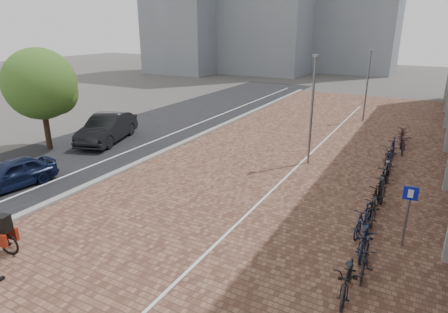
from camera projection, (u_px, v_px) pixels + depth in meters
ground at (134, 248)px, 12.15m from camera, size 140.00×140.00×0.00m
plaza_brick at (307, 153)px, 21.19m from camera, size 14.50×42.00×0.04m
street_asphalt at (151, 129)px, 26.19m from camera, size 8.00×50.00×0.03m
curb at (199, 136)px, 24.40m from camera, size 0.35×42.00×0.14m
lane_line at (175, 133)px, 25.28m from camera, size 0.12×44.00×0.00m
parking_line at (311, 153)px, 21.09m from camera, size 0.10×30.00×0.00m
car_navy at (11, 174)px, 16.52m from camera, size 2.03×3.94×1.28m
car_dark at (107, 128)px, 23.17m from camera, size 3.28×5.41×1.68m
parking_sign at (408, 208)px, 11.85m from camera, size 0.44×0.11×2.08m
lamp_near at (312, 112)px, 18.79m from camera, size 0.12×0.12×5.41m
lamp_far at (367, 87)px, 27.63m from camera, size 0.12×0.12×5.13m
street_tree at (43, 86)px, 20.90m from camera, size 3.91×3.91×5.68m
bike_row at (386, 176)px, 16.59m from camera, size 1.29×18.11×1.05m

